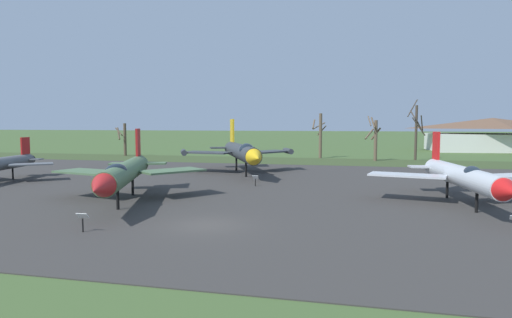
{
  "coord_description": "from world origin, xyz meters",
  "views": [
    {
      "loc": [
        8.11,
        -22.52,
        5.64
      ],
      "look_at": [
        -1.73,
        19.27,
        2.14
      ],
      "focal_mm": 30.83,
      "sensor_mm": 36.0,
      "label": 1
    }
  ],
  "objects_px": {
    "jet_fighter_front_left": "(463,176)",
    "info_placard_rear_center": "(255,180)",
    "jet_fighter_rear_center": "(241,152)",
    "visitor_building": "(492,135)",
    "jet_fighter_rear_left": "(124,173)",
    "info_placard_rear_left": "(83,220)"
  },
  "relations": [
    {
      "from": "jet_fighter_rear_center",
      "to": "jet_fighter_rear_left",
      "type": "height_order",
      "value": "jet_fighter_rear_center"
    },
    {
      "from": "jet_fighter_rear_center",
      "to": "visitor_building",
      "type": "bearing_deg",
      "value": 52.6
    },
    {
      "from": "info_placard_rear_center",
      "to": "jet_fighter_rear_left",
      "type": "bearing_deg",
      "value": -124.55
    },
    {
      "from": "jet_fighter_rear_left",
      "to": "info_placard_rear_left",
      "type": "bearing_deg",
      "value": -74.59
    },
    {
      "from": "info_placard_rear_center",
      "to": "info_placard_rear_left",
      "type": "height_order",
      "value": "info_placard_rear_left"
    },
    {
      "from": "info_placard_rear_center",
      "to": "info_placard_rear_left",
      "type": "relative_size",
      "value": 0.96
    },
    {
      "from": "info_placard_rear_center",
      "to": "jet_fighter_rear_left",
      "type": "height_order",
      "value": "jet_fighter_rear_left"
    },
    {
      "from": "jet_fighter_front_left",
      "to": "visitor_building",
      "type": "height_order",
      "value": "visitor_building"
    },
    {
      "from": "jet_fighter_front_left",
      "to": "visitor_building",
      "type": "distance_m",
      "value": 68.36
    },
    {
      "from": "info_placard_rear_center",
      "to": "info_placard_rear_left",
      "type": "distance_m",
      "value": 18.82
    },
    {
      "from": "jet_fighter_front_left",
      "to": "jet_fighter_rear_center",
      "type": "relative_size",
      "value": 0.86
    },
    {
      "from": "jet_fighter_front_left",
      "to": "info_placard_rear_center",
      "type": "height_order",
      "value": "jet_fighter_front_left"
    },
    {
      "from": "jet_fighter_rear_center",
      "to": "visitor_building",
      "type": "height_order",
      "value": "visitor_building"
    },
    {
      "from": "jet_fighter_rear_center",
      "to": "info_placard_rear_left",
      "type": "distance_m",
      "value": 27.28
    },
    {
      "from": "visitor_building",
      "to": "jet_fighter_front_left",
      "type": "bearing_deg",
      "value": -106.41
    },
    {
      "from": "info_placard_rear_center",
      "to": "jet_fighter_rear_center",
      "type": "bearing_deg",
      "value": 112.5
    },
    {
      "from": "jet_fighter_rear_left",
      "to": "visitor_building",
      "type": "height_order",
      "value": "visitor_building"
    },
    {
      "from": "jet_fighter_front_left",
      "to": "jet_fighter_rear_left",
      "type": "xyz_separation_m",
      "value": [
        -22.87,
        -4.48,
        0.13
      ]
    },
    {
      "from": "visitor_building",
      "to": "info_placard_rear_center",
      "type": "bearing_deg",
      "value": -120.43
    },
    {
      "from": "jet_fighter_front_left",
      "to": "jet_fighter_rear_left",
      "type": "bearing_deg",
      "value": -168.91
    },
    {
      "from": "jet_fighter_rear_left",
      "to": "info_placard_rear_center",
      "type": "bearing_deg",
      "value": 55.45
    },
    {
      "from": "jet_fighter_rear_left",
      "to": "visitor_building",
      "type": "relative_size",
      "value": 0.61
    }
  ]
}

